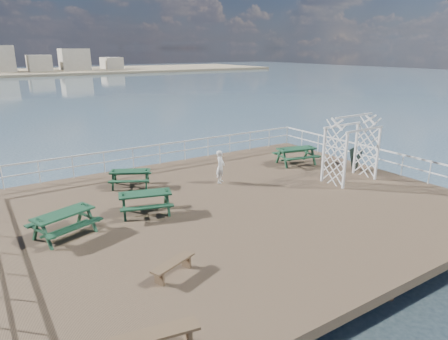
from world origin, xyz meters
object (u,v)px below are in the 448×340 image
trellis_arbor (351,152)px  person (220,167)px  flat_bench_far (173,265)px  picnic_table_c (296,152)px  picnic_table_d (145,198)px  picnic_table_b (130,175)px  picnic_table_a (64,219)px  flat_bench_near (156,338)px

trellis_arbor → person: (-5.18, 2.96, -0.60)m
flat_bench_far → person: (5.25, 5.92, 0.45)m
picnic_table_c → picnic_table_d: size_ratio=1.04×
picnic_table_b → trellis_arbor: size_ratio=0.71×
picnic_table_a → flat_bench_far: size_ratio=1.60×
picnic_table_b → picnic_table_c: 8.73m
picnic_table_d → flat_bench_near: (-2.57, -6.84, -0.21)m
flat_bench_near → person: (6.80, 8.35, 0.38)m
flat_bench_near → flat_bench_far: size_ratio=1.25×
picnic_table_b → trellis_arbor: bearing=0.1°
picnic_table_d → person: person is taller
person → flat_bench_far: bearing=-172.9°
trellis_arbor → flat_bench_near: bearing=-157.1°
picnic_table_c → person: 5.01m
picnic_table_a → flat_bench_near: size_ratio=1.29×
picnic_table_b → picnic_table_a: bearing=-107.3°
picnic_table_b → person: (3.65, -1.68, 0.22)m
flat_bench_near → trellis_arbor: size_ratio=0.59×
picnic_table_d → trellis_arbor: bearing=7.6°
picnic_table_d → flat_bench_near: size_ratio=1.25×
trellis_arbor → picnic_table_a: bearing=173.5°
flat_bench_near → picnic_table_b: bearing=82.5°
flat_bench_far → trellis_arbor: size_ratio=0.47×
flat_bench_near → trellis_arbor: trellis_arbor is taller
picnic_table_c → flat_bench_far: 12.05m
picnic_table_b → picnic_table_c: bearing=19.5°
picnic_table_c → picnic_table_b: bearing=-176.1°
picnic_table_d → flat_bench_near: picnic_table_d is taller
picnic_table_c → flat_bench_near: (-11.80, -8.76, -0.25)m
picnic_table_a → trellis_arbor: trellis_arbor is taller
trellis_arbor → person: 6.00m
picnic_table_d → person: size_ratio=1.49×
picnic_table_b → person: size_ratio=1.44×
picnic_table_b → picnic_table_c: size_ratio=0.93×
person → picnic_table_c: bearing=-36.7°
picnic_table_b → picnic_table_c: picnic_table_c is taller
picnic_table_d → trellis_arbor: (9.42, -1.45, 0.77)m
flat_bench_far → trellis_arbor: (10.43, 2.96, 1.05)m
picnic_table_b → trellis_arbor: (8.83, -4.64, 0.82)m
picnic_table_b → person: person is taller
picnic_table_b → person: bearing=3.1°
picnic_table_b → flat_bench_far: picnic_table_b is taller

